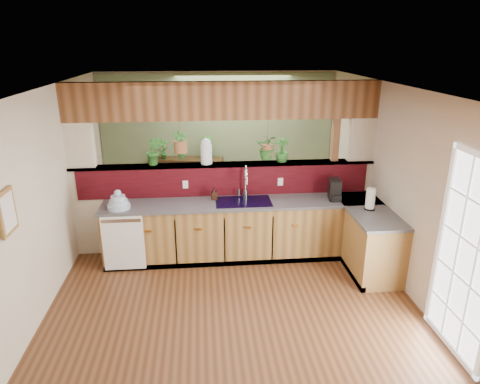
{
  "coord_description": "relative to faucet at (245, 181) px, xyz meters",
  "views": [
    {
      "loc": [
        -0.34,
        -4.9,
        3.15
      ],
      "look_at": [
        0.17,
        0.7,
        1.15
      ],
      "focal_mm": 32.0,
      "sensor_mm": 36.0,
      "label": 1
    }
  ],
  "objects": [
    {
      "name": "wall_left",
      "position": [
        -2.59,
        -1.13,
        0.12
      ],
      "size": [
        0.02,
        7.0,
        2.6
      ],
      "primitive_type": "cube",
      "color": "beige",
      "rests_on": "ground"
    },
    {
      "name": "hanging_plant_b",
      "position": [
        0.36,
        0.22,
        0.61
      ],
      "size": [
        0.42,
        0.4,
        0.54
      ],
      "color": "brown",
      "rests_on": "header_beam"
    },
    {
      "name": "paper_towel",
      "position": [
        1.7,
        -0.62,
        -0.13
      ],
      "size": [
        0.15,
        0.15,
        0.33
      ],
      "color": "black",
      "rests_on": "countertop"
    },
    {
      "name": "faucet",
      "position": [
        0.0,
        0.0,
        0.0
      ],
      "size": [
        0.23,
        0.23,
        0.52
      ],
      "color": "#B7B7B2",
      "rests_on": "countertop"
    },
    {
      "name": "soap_dispenser",
      "position": [
        -0.47,
        -0.02,
        -0.19
      ],
      "size": [
        0.1,
        0.1,
        0.18
      ],
      "primitive_type": "imported",
      "rotation": [
        0.0,
        0.0,
        0.18
      ],
      "color": "#382014",
      "rests_on": "countertop"
    },
    {
      "name": "ground",
      "position": [
        -0.29,
        -1.13,
        -1.18
      ],
      "size": [
        4.6,
        7.0,
        0.01
      ],
      "primitive_type": "cube",
      "color": "#522F19",
      "rests_on": "ground"
    },
    {
      "name": "dish_stack",
      "position": [
        -1.83,
        -0.26,
        -0.19
      ],
      "size": [
        0.32,
        0.32,
        0.28
      ],
      "color": "#A9BDDA",
      "rests_on": "countertop"
    },
    {
      "name": "ledge_plant_right",
      "position": [
        0.58,
        0.22,
        0.4
      ],
      "size": [
        0.24,
        0.24,
        0.37
      ],
      "primitive_type": "imported",
      "rotation": [
        0.0,
        0.0,
        -0.2
      ],
      "color": "#255D20",
      "rests_on": "pass_through_ledge"
    },
    {
      "name": "wall_right",
      "position": [
        2.01,
        -1.13,
        0.12
      ],
      "size": [
        0.02,
        7.0,
        2.6
      ],
      "primitive_type": "cube",
      "color": "beige",
      "rests_on": "ground"
    },
    {
      "name": "ledge_plant_left",
      "position": [
        -1.34,
        0.22,
        0.43
      ],
      "size": [
        0.26,
        0.22,
        0.43
      ],
      "primitive_type": "imported",
      "rotation": [
        0.0,
        0.0,
        -0.15
      ],
      "color": "#255D20",
      "rests_on": "pass_through_ledge"
    },
    {
      "name": "navy_sink",
      "position": [
        -0.04,
        -0.15,
        -0.36
      ],
      "size": [
        0.82,
        0.5,
        0.18
      ],
      "color": "black",
      "rests_on": "countertop"
    },
    {
      "name": "header_beam",
      "position": [
        -0.29,
        0.22,
        1.15
      ],
      "size": [
        4.6,
        0.15,
        0.55
      ],
      "primitive_type": "cube",
      "color": "brown",
      "rests_on": "ground"
    },
    {
      "name": "ceiling",
      "position": [
        -0.29,
        -1.13,
        1.42
      ],
      "size": [
        4.6,
        7.0,
        0.01
      ],
      "primitive_type": "cube",
      "color": "brown",
      "rests_on": "ground"
    },
    {
      "name": "hanging_plant_a",
      "position": [
        -0.94,
        0.22,
        0.65
      ],
      "size": [
        0.26,
        0.22,
        0.55
      ],
      "color": "brown",
      "rests_on": "header_beam"
    },
    {
      "name": "coffee_maker",
      "position": [
        1.32,
        -0.19,
        -0.14
      ],
      "size": [
        0.16,
        0.28,
        0.31
      ],
      "rotation": [
        0.0,
        0.0,
        -0.16
      ],
      "color": "black",
      "rests_on": "countertop"
    },
    {
      "name": "shelving_console",
      "position": [
        -0.94,
        2.12,
        -0.68
      ],
      "size": [
        1.47,
        0.63,
        0.95
      ],
      "primitive_type": "cube",
      "rotation": [
        0.0,
        0.0,
        -0.18
      ],
      "color": "black",
      "rests_on": "ground"
    },
    {
      "name": "dishwasher",
      "position": [
        -1.77,
        -0.46,
        -0.72
      ],
      "size": [
        0.58,
        0.03,
        0.82
      ],
      "color": "white",
      "rests_on": "ground"
    },
    {
      "name": "french_door",
      "position": [
        1.98,
        -2.43,
        -0.13
      ],
      "size": [
        0.06,
        1.02,
        2.16
      ],
      "primitive_type": "cube",
      "color": "white",
      "rests_on": "ground"
    },
    {
      "name": "countertop",
      "position": [
        0.54,
        -0.26,
        -0.73
      ],
      "size": [
        4.14,
        1.52,
        0.9
      ],
      "color": "brown",
      "rests_on": "ground"
    },
    {
      "name": "glass_jar",
      "position": [
        -0.57,
        0.22,
        0.41
      ],
      "size": [
        0.17,
        0.17,
        0.39
      ],
      "color": "silver",
      "rests_on": "pass_through_ledge"
    },
    {
      "name": "pass_through_partition",
      "position": [
        -0.26,
        0.22,
        0.01
      ],
      "size": [
        4.6,
        0.21,
        2.6
      ],
      "color": "beige",
      "rests_on": "ground"
    },
    {
      "name": "wall_back",
      "position": [
        -0.29,
        2.37,
        0.12
      ],
      "size": [
        4.6,
        0.02,
        2.6
      ],
      "primitive_type": "cube",
      "color": "beige",
      "rests_on": "ground"
    },
    {
      "name": "floor_plant",
      "position": [
        0.81,
        1.57,
        -0.84
      ],
      "size": [
        0.76,
        0.71,
        0.67
      ],
      "primitive_type": "imported",
      "rotation": [
        0.0,
        0.0,
        0.38
      ],
      "color": "#255D20",
      "rests_on": "ground"
    },
    {
      "name": "framed_print",
      "position": [
        -2.57,
        -1.93,
        0.37
      ],
      "size": [
        0.04,
        0.35,
        0.45
      ],
      "color": "brown",
      "rests_on": "wall_left"
    },
    {
      "name": "shelf_plant_b",
      "position": [
        -0.52,
        2.12,
        0.01
      ],
      "size": [
        0.26,
        0.26,
        0.43
      ],
      "primitive_type": "imported",
      "rotation": [
        0.0,
        0.0,
        0.07
      ],
      "color": "#255D20",
      "rests_on": "shelving_console"
    },
    {
      "name": "sage_backwall",
      "position": [
        -0.29,
        2.35,
        0.12
      ],
      "size": [
        4.55,
        0.02,
        2.55
      ],
      "primitive_type": "cube",
      "color": "#60734E",
      "rests_on": "ground"
    },
    {
      "name": "shelf_plant_a",
      "position": [
        -1.38,
        2.12,
        -0.01
      ],
      "size": [
        0.21,
        0.15,
        0.39
      ],
      "primitive_type": "imported",
      "rotation": [
        0.0,
        0.0,
        0.06
      ],
      "color": "#255D20",
      "rests_on": "shelving_console"
    },
    {
      "name": "pass_through_ledge",
      "position": [
        -0.29,
        0.22,
        0.19
      ],
      "size": [
        4.6,
        0.21,
        0.04
      ],
      "primitive_type": "cube",
      "color": "brown",
      "rests_on": "ground"
    }
  ]
}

